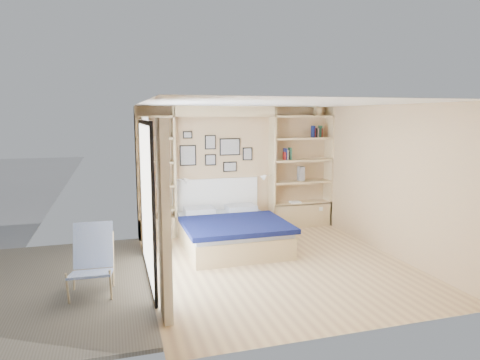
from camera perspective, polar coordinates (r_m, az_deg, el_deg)
name	(u,v)px	position (r m, az deg, el deg)	size (l,w,h in m)	color
ground	(277,264)	(6.89, 4.90, -11.12)	(4.50, 4.50, 0.00)	#D6B57C
room_shell	(228,183)	(7.91, -1.64, -0.45)	(4.50, 4.50, 4.50)	tan
bed	(230,231)	(7.69, -1.31, -6.81)	(1.75, 2.20, 1.07)	beige
photo_gallery	(215,152)	(8.51, -3.32, 3.75)	(1.48, 0.02, 0.82)	black
reading_lamps	(226,178)	(8.39, -1.92, 0.23)	(1.92, 0.12, 0.15)	silver
shelf_decor	(300,144)	(8.92, 8.00, 4.74)	(3.45, 0.23, 2.03)	#A51E1E
deck	(26,291)	(6.57, -26.66, -13.05)	(3.20, 4.00, 0.05)	#706452
deck_chair	(92,260)	(6.07, -19.12, -10.04)	(0.58, 0.92, 0.90)	tan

